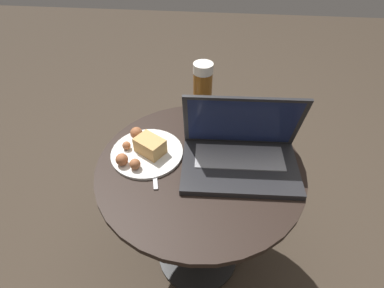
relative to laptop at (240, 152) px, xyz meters
The scene contains 6 objects.
ground_plane 0.59m from the laptop, behind, with size 6.00×6.00×0.00m, color #382D23.
table 0.21m from the laptop, behind, with size 0.62×0.62×0.54m.
laptop is the anchor object (origin of this frame).
beer_glass 0.23m from the laptop, 125.43° to the left, with size 0.06×0.06×0.23m.
snack_plate 0.29m from the laptop, behind, with size 0.22×0.22×0.06m.
fork 0.26m from the laptop, behind, with size 0.07×0.19×0.00m.
Camera 1 is at (0.04, -0.62, 1.18)m, focal length 28.00 mm.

